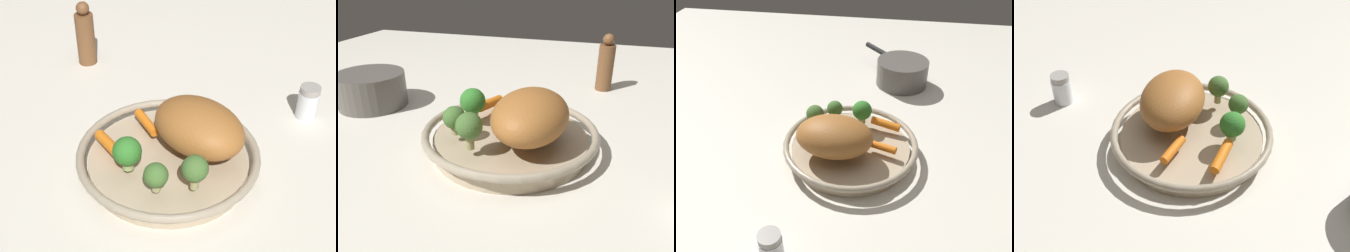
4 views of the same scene
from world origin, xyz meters
TOP-DOWN VIEW (x-y plane):
  - ground_plane at (0.00, 0.00)m, footprint 1.94×1.94m
  - serving_bowl at (0.00, 0.00)m, footprint 0.31×0.31m
  - roast_chicken_piece at (-0.03, -0.04)m, footprint 0.17×0.13m
  - baby_carrot_right at (0.07, 0.07)m, footprint 0.07×0.04m
  - baby_carrot_center at (0.07, -0.02)m, footprint 0.07×0.04m
  - broccoli_floret_edge at (0.02, 0.08)m, footprint 0.05×0.05m
  - broccoli_floret_mid at (-0.05, 0.08)m, footprint 0.04×0.04m
  - broccoli_floret_large at (-0.09, 0.04)m, footprint 0.04×0.04m
  - salt_shaker at (-0.09, -0.30)m, footprint 0.04×0.04m
  - saucepan at (0.10, 0.37)m, footprint 0.21×0.22m

SIDE VIEW (x-z plane):
  - ground_plane at x=0.00m, z-range 0.00..0.00m
  - serving_bowl at x=0.00m, z-range 0.00..0.05m
  - salt_shaker at x=-0.09m, z-range 0.00..0.07m
  - saucepan at x=0.10m, z-range 0.00..0.08m
  - baby_carrot_center at x=0.07m, z-range 0.04..0.06m
  - baby_carrot_right at x=0.07m, z-range 0.04..0.07m
  - broccoli_floret_mid at x=-0.05m, z-range 0.05..0.10m
  - broccoli_floret_edge at x=0.02m, z-range 0.05..0.11m
  - broccoli_floret_large at x=-0.09m, z-range 0.05..0.11m
  - roast_chicken_piece at x=-0.03m, z-range 0.04..0.12m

